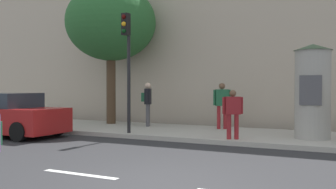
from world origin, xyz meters
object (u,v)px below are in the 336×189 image
Objects in this scene: poster_column at (313,91)px; pedestrian_tallest at (222,102)px; traffic_light at (127,53)px; pedestrian_near_pole at (233,110)px; street_tree at (111,23)px; pedestrian_in_red_top at (147,100)px; parked_car_dark at (5,115)px.

pedestrian_tallest is (-3.44, 1.42, -0.44)m from poster_column.
traffic_light is 1.41× the size of poster_column.
traffic_light reaches higher than poster_column.
poster_column reaches higher than pedestrian_tallest.
traffic_light is 2.73× the size of pedestrian_near_pole.
street_tree is (-2.63, 2.75, 1.64)m from traffic_light.
street_tree is at bearing 133.73° from traffic_light.
street_tree is 3.48× the size of pedestrian_tallest.
poster_column is 3.74m from pedestrian_tallest.
pedestrian_tallest is at bearing 48.66° from traffic_light.
pedestrian_near_pole is at bearing -64.64° from pedestrian_tallest.
street_tree is at bearing -179.07° from pedestrian_tallest.
pedestrian_in_red_top is 4.90m from pedestrian_near_pole.
traffic_light reaches higher than pedestrian_near_pole.
pedestrian_near_pole is at bearing -150.16° from poster_column.
traffic_light is 0.92× the size of parked_car_dark.
traffic_light is 2.31× the size of pedestrian_in_red_top.
pedestrian_tallest is (3.07, 0.40, -0.03)m from pedestrian_in_red_top.
street_tree reaches higher than traffic_light.
poster_column is at bearing 16.69° from parked_car_dark.
traffic_light reaches higher than pedestrian_in_red_top.
poster_column is at bearing -8.86° from pedestrian_in_red_top.
traffic_light is at bearing -131.34° from pedestrian_tallest.
traffic_light is 4.99m from parked_car_dark.
pedestrian_in_red_top is 3.10m from pedestrian_tallest.
street_tree is 3.94m from pedestrian_in_red_top.
pedestrian_in_red_top is at bearing -8.82° from street_tree.
pedestrian_near_pole is at bearing -22.03° from street_tree.
pedestrian_near_pole is at bearing 12.66° from parked_car_dark.
pedestrian_tallest is at bearing 7.41° from pedestrian_in_red_top.
parked_car_dark is (-7.92, -1.78, -0.29)m from pedestrian_near_pole.
parked_car_dark is (-3.59, -4.04, -0.49)m from pedestrian_in_red_top.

